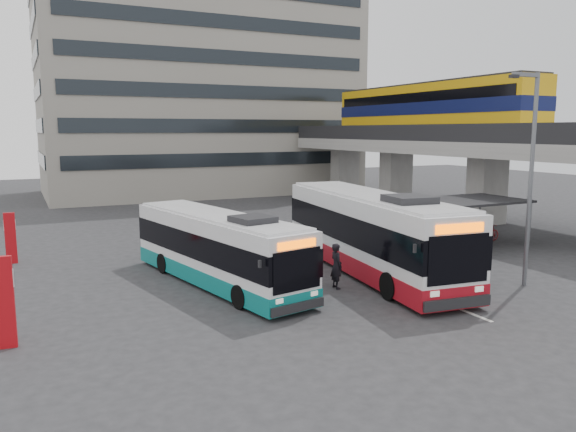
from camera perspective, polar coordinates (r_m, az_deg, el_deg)
name	(u,v)px	position (r m, az deg, el deg)	size (l,w,h in m)	color
ground	(323,281)	(23.50, 3.61, -6.64)	(120.00, 120.00, 0.00)	#28282B
viaduct	(437,130)	(43.35, 14.86, 8.44)	(8.00, 32.00, 9.68)	gray
bike_shelter	(436,225)	(30.44, 14.82, -0.87)	(10.00, 4.00, 2.54)	#595B60
office_block	(199,67)	(58.64, -8.98, 14.75)	(30.00, 15.00, 25.00)	gray
road_markings	(418,292)	(22.47, 13.05, -7.55)	(0.15, 7.60, 0.01)	beige
bus_main	(370,233)	(24.90, 8.33, -1.74)	(4.15, 12.88, 3.74)	white
bus_teal	(218,249)	(22.96, -7.17, -3.34)	(4.27, 10.77, 3.11)	white
pedestrian	(336,266)	(22.31, 4.94, -5.07)	(0.66, 0.43, 1.82)	black
lamp_post	(530,167)	(23.98, 23.34, 4.59)	(1.48, 0.22, 8.40)	#595B60
sign_totem_south	(4,301)	(18.07, -26.88, -7.73)	(0.58, 0.23, 2.70)	#B50B12
sign_totem_north	(10,237)	(29.31, -26.36, -1.96)	(0.52, 0.16, 2.42)	#B50B12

